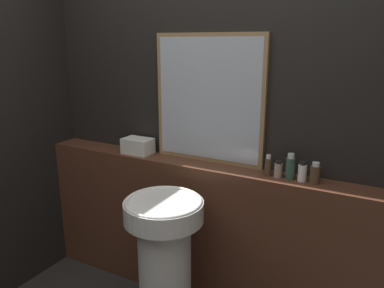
# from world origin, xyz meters

# --- Properties ---
(wall_back) EXTENTS (8.00, 0.06, 2.50)m
(wall_back) POSITION_xyz_m (0.00, 1.48, 1.25)
(wall_back) COLOR black
(wall_back) RESTS_ON ground_plane
(vanity_counter) EXTENTS (2.38, 0.20, 0.99)m
(vanity_counter) POSITION_xyz_m (0.00, 1.35, 0.50)
(vanity_counter) COLOR #512D1E
(vanity_counter) RESTS_ON ground_plane
(pedestal_sink) EXTENTS (0.45, 0.45, 0.91)m
(pedestal_sink) POSITION_xyz_m (0.02, 0.91, 0.52)
(pedestal_sink) COLOR white
(pedestal_sink) RESTS_ON ground_plane
(mirror) EXTENTS (0.75, 0.03, 0.82)m
(mirror) POSITION_xyz_m (0.05, 1.43, 1.40)
(mirror) COLOR #937047
(mirror) RESTS_ON vanity_counter
(towel_stack) EXTENTS (0.21, 0.14, 0.11)m
(towel_stack) POSITION_xyz_m (-0.47, 1.35, 1.05)
(towel_stack) COLOR silver
(towel_stack) RESTS_ON vanity_counter
(shampoo_bottle) EXTENTS (0.04, 0.04, 0.13)m
(shampoo_bottle) POSITION_xyz_m (0.48, 1.35, 1.05)
(shampoo_bottle) COLOR #4C3823
(shampoo_bottle) RESTS_ON vanity_counter
(conditioner_bottle) EXTENTS (0.05, 0.05, 0.10)m
(conditioner_bottle) POSITION_xyz_m (0.54, 1.35, 1.04)
(conditioner_bottle) COLOR gray
(conditioner_bottle) RESTS_ON vanity_counter
(lotion_bottle) EXTENTS (0.05, 0.05, 0.15)m
(lotion_bottle) POSITION_xyz_m (0.61, 1.35, 1.06)
(lotion_bottle) COLOR #2D4C3D
(lotion_bottle) RESTS_ON vanity_counter
(body_wash_bottle) EXTENTS (0.05, 0.05, 0.12)m
(body_wash_bottle) POSITION_xyz_m (0.68, 1.35, 1.05)
(body_wash_bottle) COLOR white
(body_wash_bottle) RESTS_ON vanity_counter
(hand_soap_bottle) EXTENTS (0.06, 0.06, 0.12)m
(hand_soap_bottle) POSITION_xyz_m (0.75, 1.35, 1.05)
(hand_soap_bottle) COLOR #4C3823
(hand_soap_bottle) RESTS_ON vanity_counter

